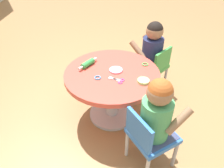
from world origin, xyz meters
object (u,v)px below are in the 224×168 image
at_px(craft_table, 112,84).
at_px(rolling_pin, 88,63).
at_px(seated_child_right, 152,46).
at_px(craft_scissors, 118,80).
at_px(child_chair_left, 149,136).
at_px(seated_child_left, 157,112).
at_px(child_chair_right, 153,67).

bearing_deg(craft_table, rolling_pin, 67.83).
distance_m(seated_child_right, craft_scissors, 0.66).
distance_m(child_chair_left, seated_child_left, 0.23).
bearing_deg(child_chair_left, child_chair_right, -6.82).
relative_size(craft_table, craft_scissors, 5.81).
bearing_deg(child_chair_left, craft_scissors, 31.14).
bearing_deg(craft_scissors, seated_child_right, -29.25).
xyz_separation_m(seated_child_left, child_chair_right, (0.92, -0.08, -0.23)).
relative_size(seated_child_left, rolling_pin, 2.49).
xyz_separation_m(seated_child_right, rolling_pin, (-0.36, 0.60, -0.00)).
bearing_deg(child_chair_right, child_chair_left, 173.18).
relative_size(craft_table, child_chair_left, 1.54).
xyz_separation_m(craft_table, child_chair_left, (-0.51, -0.30, -0.07)).
bearing_deg(seated_child_right, craft_scissors, 150.75).
distance_m(child_chair_left, craft_scissors, 0.50).
xyz_separation_m(seated_child_right, craft_scissors, (-0.57, 0.32, -0.03)).
bearing_deg(seated_child_right, seated_child_left, 177.02).
xyz_separation_m(child_chair_right, craft_scissors, (-0.55, 0.35, 0.20)).
xyz_separation_m(child_chair_left, craft_scissors, (0.40, 0.24, 0.20)).
relative_size(rolling_pin, craft_scissors, 1.44).
distance_m(seated_child_right, rolling_pin, 0.71).
distance_m(seated_child_left, rolling_pin, 0.80).
bearing_deg(craft_scissors, child_chair_right, -32.69).
relative_size(child_chair_left, seated_child_left, 1.05).
bearing_deg(seated_child_right, craft_table, 140.15).
height_order(child_chair_left, child_chair_right, same).
distance_m(rolling_pin, craft_scissors, 0.35).
bearing_deg(craft_scissors, craft_table, 26.27).
height_order(seated_child_left, seated_child_right, same).
height_order(child_chair_left, seated_child_right, seated_child_right).
relative_size(child_chair_left, seated_child_right, 1.05).
relative_size(child_chair_left, child_chair_right, 1.00).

